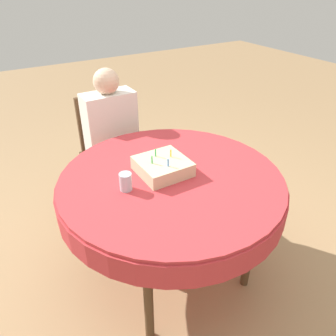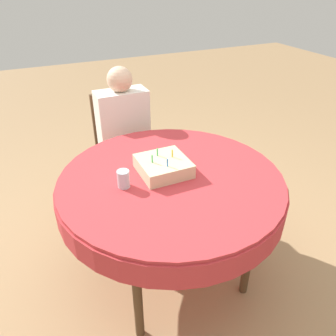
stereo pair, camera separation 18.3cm
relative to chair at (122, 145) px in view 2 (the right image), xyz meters
name	(u,v)px [view 2 (the right image)]	position (x,y,z in m)	size (l,w,h in m)	color
ground_plane	(170,269)	(0.00, -0.96, -0.50)	(12.00, 12.00, 0.00)	#A37F56
dining_table	(171,189)	(0.00, -0.96, 0.17)	(1.29, 1.29, 0.76)	#BC3338
chair	(122,145)	(0.00, 0.00, 0.00)	(0.43, 0.43, 0.92)	#4C331E
person	(124,128)	(0.00, -0.10, 0.20)	(0.39, 0.29, 1.17)	#DBB293
birthday_cake	(163,166)	(-0.02, -0.90, 0.30)	(0.27, 0.27, 0.13)	beige
drinking_glass	(123,179)	(-0.27, -0.95, 0.31)	(0.07, 0.07, 0.10)	silver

